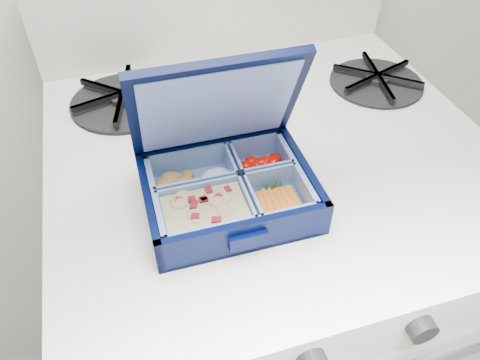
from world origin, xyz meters
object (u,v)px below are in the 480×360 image
object	(u,v)px
bento_box	(228,192)
stove	(258,310)
fork	(260,140)
burner_grate	(377,78)

from	to	relation	value
bento_box	stove	bearing A→B (deg)	52.07
fork	bento_box	bearing A→B (deg)	-93.75
burner_grate	fork	bearing A→B (deg)	-158.98
bento_box	burner_grate	distance (m)	0.39
burner_grate	fork	xyz separation A→B (m)	(-0.25, -0.10, -0.01)
bento_box	fork	size ratio (longest dim) A/B	1.14
bento_box	burner_grate	size ratio (longest dim) A/B	1.29
fork	burner_grate	bearing A→B (deg)	53.22
stove	burner_grate	bearing A→B (deg)	20.52
stove	burner_grate	distance (m)	0.56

